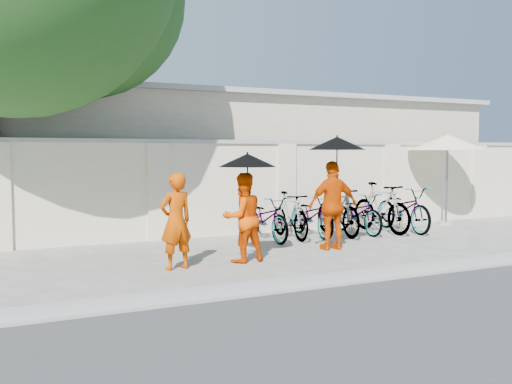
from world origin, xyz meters
name	(u,v)px	position (x,y,z in m)	size (l,w,h in m)	color
ground	(269,262)	(0.00, 0.00, 0.00)	(80.00, 80.00, 0.00)	#A39E90
kerb	(325,278)	(0.00, -1.70, 0.06)	(40.00, 0.16, 0.12)	#959595
compound_wall	(244,189)	(1.00, 3.20, 1.00)	(20.00, 0.30, 2.00)	beige
building_behind	(220,160)	(2.00, 7.00, 1.60)	(14.00, 6.00, 3.20)	beige
monk_left	(176,221)	(-1.58, 0.08, 0.75)	(0.55, 0.36, 1.50)	#B73D00
monk_center	(243,218)	(-0.40, 0.18, 0.74)	(0.72, 0.56, 1.48)	#DC4000
parasol_center	(247,160)	(-0.35, 0.10, 1.68)	(0.95, 0.95, 0.96)	black
monk_right	(333,205)	(1.60, 0.53, 0.83)	(0.97, 0.40, 1.65)	#D34100
parasol_right	(337,143)	(1.62, 0.45, 1.98)	(1.06, 1.06, 1.16)	black
patio_umbrella	(447,143)	(6.17, 2.34, 2.03)	(2.44, 2.44, 2.25)	#959595
bike_0	(266,218)	(0.97, 2.04, 0.46)	(0.61, 1.76, 0.92)	gray
bike_1	(290,215)	(1.54, 2.06, 0.49)	(0.46, 1.64, 0.98)	gray
bike_2	(312,215)	(2.12, 2.10, 0.46)	(0.61, 1.74, 0.91)	gray
bike_3	(338,211)	(2.69, 1.99, 0.54)	(0.51, 1.79, 1.08)	gray
bike_4	(357,213)	(3.27, 2.06, 0.46)	(0.61, 1.75, 0.92)	gray
bike_5	(381,208)	(3.84, 1.96, 0.57)	(0.53, 1.88, 1.13)	gray
bike_6	(403,209)	(4.42, 1.89, 0.52)	(0.69, 1.97, 1.04)	gray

